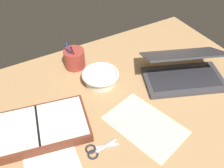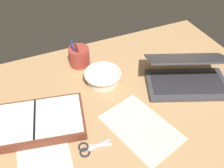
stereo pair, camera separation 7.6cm
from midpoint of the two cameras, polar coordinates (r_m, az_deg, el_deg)
name	(u,v)px [view 1 (the left image)]	position (r cm, az deg, el deg)	size (l,w,h in cm)	color
desk_top	(121,109)	(104.22, -0.12, -5.79)	(140.00, 100.00, 2.00)	tan
laptop	(183,70)	(117.32, 14.20, 2.98)	(42.46, 36.45, 15.47)	#38383D
bowl	(100,77)	(112.70, -4.70, 1.50)	(16.98, 16.98, 5.36)	silver
pen_cup	(74,59)	(122.26, -10.36, 5.68)	(9.94, 9.94, 14.77)	#9E382D
planner	(39,128)	(99.22, -18.59, -9.59)	(40.42, 28.32, 4.27)	brown
scissors	(95,150)	(91.31, -6.32, -14.95)	(12.18, 6.28, 0.80)	#B7B7BC
paper_sheet_front	(145,125)	(97.95, 5.34, -9.38)	(19.24, 29.53, 0.16)	#F4EFB2
paper_sheet_beside_planner	(52,164)	(91.64, -15.98, -17.27)	(17.86, 25.80, 0.16)	silver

